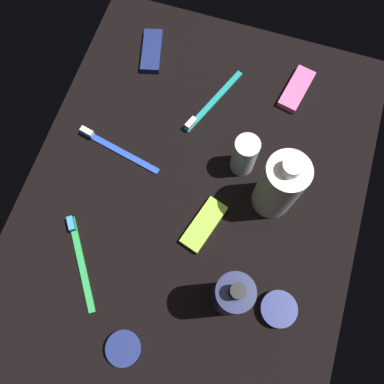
% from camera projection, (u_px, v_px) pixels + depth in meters
% --- Properties ---
extents(ground_plane, '(0.84, 0.64, 0.01)m').
position_uv_depth(ground_plane, '(192.00, 198.00, 0.78)').
color(ground_plane, black).
extents(lotion_bottle, '(0.06, 0.06, 0.19)m').
position_uv_depth(lotion_bottle, '(231.00, 296.00, 0.63)').
color(lotion_bottle, '#191E43').
rests_on(lotion_bottle, ground_plane).
extents(bodywash_bottle, '(0.07, 0.07, 0.18)m').
position_uv_depth(bodywash_bottle, '(279.00, 186.00, 0.69)').
color(bodywash_bottle, silver).
rests_on(bodywash_bottle, ground_plane).
extents(deodorant_stick, '(0.05, 0.05, 0.10)m').
position_uv_depth(deodorant_stick, '(244.00, 155.00, 0.74)').
color(deodorant_stick, silver).
rests_on(deodorant_stick, ground_plane).
extents(toothbrush_blue, '(0.05, 0.18, 0.02)m').
position_uv_depth(toothbrush_blue, '(115.00, 148.00, 0.79)').
color(toothbrush_blue, blue).
rests_on(toothbrush_blue, ground_plane).
extents(toothbrush_teal, '(0.17, 0.08, 0.02)m').
position_uv_depth(toothbrush_teal, '(211.00, 104.00, 0.82)').
color(toothbrush_teal, teal).
rests_on(toothbrush_teal, ground_plane).
extents(toothbrush_green, '(0.15, 0.11, 0.02)m').
position_uv_depth(toothbrush_green, '(80.00, 257.00, 0.73)').
color(toothbrush_green, green).
rests_on(toothbrush_green, ground_plane).
extents(snack_bar_navy, '(0.11, 0.06, 0.01)m').
position_uv_depth(snack_bar_navy, '(152.00, 51.00, 0.86)').
color(snack_bar_navy, navy).
rests_on(snack_bar_navy, ground_plane).
extents(snack_bar_pink, '(0.11, 0.06, 0.01)m').
position_uv_depth(snack_bar_pink, '(296.00, 89.00, 0.83)').
color(snack_bar_pink, '#E55999').
rests_on(snack_bar_pink, ground_plane).
extents(snack_bar_lime, '(0.11, 0.07, 0.01)m').
position_uv_depth(snack_bar_lime, '(204.00, 225.00, 0.75)').
color(snack_bar_lime, '#8CD133').
rests_on(snack_bar_lime, ground_plane).
extents(cream_tin_left, '(0.06, 0.06, 0.02)m').
position_uv_depth(cream_tin_left, '(124.00, 348.00, 0.68)').
color(cream_tin_left, navy).
rests_on(cream_tin_left, ground_plane).
extents(cream_tin_right, '(0.06, 0.06, 0.02)m').
position_uv_depth(cream_tin_right, '(278.00, 309.00, 0.70)').
color(cream_tin_right, navy).
rests_on(cream_tin_right, ground_plane).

